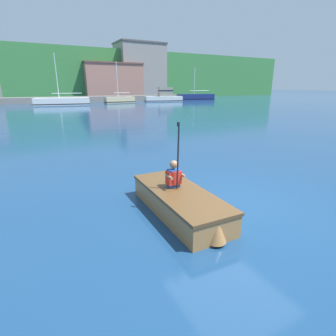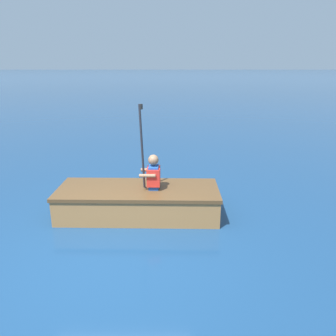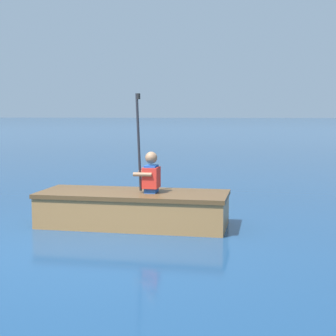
{
  "view_description": "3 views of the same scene",
  "coord_description": "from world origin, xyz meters",
  "px_view_note": "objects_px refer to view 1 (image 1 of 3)",
  "views": [
    {
      "loc": [
        -3.84,
        -3.92,
        2.53
      ],
      "look_at": [
        -1.29,
        0.83,
        0.84
      ],
      "focal_mm": 28.0,
      "sensor_mm": 36.0,
      "label": 1
    },
    {
      "loc": [
        3.79,
        0.79,
        2.46
      ],
      "look_at": [
        -1.29,
        0.83,
        0.84
      ],
      "focal_mm": 35.0,
      "sensor_mm": 36.0,
      "label": 2
    },
    {
      "loc": [
        5.74,
        1.99,
        1.61
      ],
      "look_at": [
        -1.29,
        0.83,
        0.84
      ],
      "focal_mm": 55.0,
      "sensor_mm": 36.0,
      "label": 3
    }
  ],
  "objects_px": {
    "moored_boat_dock_east_inner": "(120,100)",
    "rowboat_foreground": "(180,201)",
    "moored_boat_dock_west_inner": "(62,101)",
    "person_paddler": "(174,175)",
    "moored_boat_dock_west_end": "(164,97)",
    "moored_boat_dock_east_end": "(196,97)"
  },
  "relations": [
    {
      "from": "moored_boat_dock_east_end",
      "to": "moored_boat_dock_east_inner",
      "type": "bearing_deg",
      "value": -173.04
    },
    {
      "from": "moored_boat_dock_east_inner",
      "to": "person_paddler",
      "type": "height_order",
      "value": "moored_boat_dock_east_inner"
    },
    {
      "from": "moored_boat_dock_west_end",
      "to": "moored_boat_dock_east_inner",
      "type": "height_order",
      "value": "moored_boat_dock_east_inner"
    },
    {
      "from": "moored_boat_dock_west_inner",
      "to": "moored_boat_dock_east_inner",
      "type": "xyz_separation_m",
      "value": [
        8.53,
        0.86,
        -0.01
      ]
    },
    {
      "from": "moored_boat_dock_east_inner",
      "to": "rowboat_foreground",
      "type": "height_order",
      "value": "moored_boat_dock_east_inner"
    },
    {
      "from": "person_paddler",
      "to": "moored_boat_dock_east_end",
      "type": "bearing_deg",
      "value": 55.46
    },
    {
      "from": "moored_boat_dock_west_inner",
      "to": "rowboat_foreground",
      "type": "relative_size",
      "value": 2.71
    },
    {
      "from": "moored_boat_dock_west_end",
      "to": "moored_boat_dock_east_inner",
      "type": "bearing_deg",
      "value": 179.56
    },
    {
      "from": "moored_boat_dock_east_inner",
      "to": "rowboat_foreground",
      "type": "relative_size",
      "value": 2.15
    },
    {
      "from": "moored_boat_dock_east_inner",
      "to": "person_paddler",
      "type": "xyz_separation_m",
      "value": [
        -10.71,
        -36.24,
        0.31
      ]
    },
    {
      "from": "moored_boat_dock_west_end",
      "to": "moored_boat_dock_west_inner",
      "type": "bearing_deg",
      "value": -177.19
    },
    {
      "from": "moored_boat_dock_east_end",
      "to": "rowboat_foreground",
      "type": "relative_size",
      "value": 2.57
    },
    {
      "from": "moored_boat_dock_east_end",
      "to": "rowboat_foreground",
      "type": "distance_m",
      "value": 46.55
    },
    {
      "from": "rowboat_foreground",
      "to": "person_paddler",
      "type": "bearing_deg",
      "value": 88.41
    },
    {
      "from": "moored_boat_dock_west_end",
      "to": "moored_boat_dock_west_inner",
      "type": "distance_m",
      "value": 16.38
    },
    {
      "from": "moored_boat_dock_west_inner",
      "to": "moored_boat_dock_east_inner",
      "type": "distance_m",
      "value": 8.57
    },
    {
      "from": "rowboat_foreground",
      "to": "person_paddler",
      "type": "relative_size",
      "value": 2.02
    },
    {
      "from": "moored_boat_dock_east_inner",
      "to": "moored_boat_dock_west_inner",
      "type": "bearing_deg",
      "value": -174.22
    },
    {
      "from": "moored_boat_dock_west_end",
      "to": "moored_boat_dock_east_end",
      "type": "distance_m",
      "value": 7.97
    },
    {
      "from": "moored_boat_dock_east_inner",
      "to": "moored_boat_dock_east_end",
      "type": "distance_m",
      "value": 15.66
    },
    {
      "from": "moored_boat_dock_west_end",
      "to": "person_paddler",
      "type": "height_order",
      "value": "moored_boat_dock_west_end"
    },
    {
      "from": "moored_boat_dock_west_end",
      "to": "moored_boat_dock_west_inner",
      "type": "xyz_separation_m",
      "value": [
        -16.35,
        -0.8,
        -0.34
      ]
    }
  ]
}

